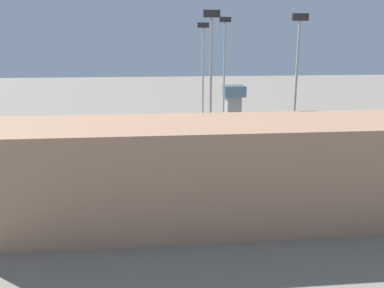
# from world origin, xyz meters

# --- Properties ---
(ground_plane) EXTENTS (400.00, 400.00, 0.00)m
(ground_plane) POSITION_xyz_m (0.00, 0.00, 0.00)
(ground_plane) COLOR gray
(track_bed_0) EXTENTS (140.00, 2.80, 0.12)m
(track_bed_0) POSITION_xyz_m (0.00, -12.50, 0.06)
(track_bed_0) COLOR #4C443D
(track_bed_0) RESTS_ON ground_plane
(track_bed_1) EXTENTS (140.00, 2.80, 0.12)m
(track_bed_1) POSITION_xyz_m (0.00, -7.50, 0.06)
(track_bed_1) COLOR #4C443D
(track_bed_1) RESTS_ON ground_plane
(track_bed_2) EXTENTS (140.00, 2.80, 0.12)m
(track_bed_2) POSITION_xyz_m (0.00, -2.50, 0.06)
(track_bed_2) COLOR #3D3833
(track_bed_2) RESTS_ON ground_plane
(track_bed_3) EXTENTS (140.00, 2.80, 0.12)m
(track_bed_3) POSITION_xyz_m (0.00, 2.50, 0.06)
(track_bed_3) COLOR #3D3833
(track_bed_3) RESTS_ON ground_plane
(track_bed_4) EXTENTS (140.00, 2.80, 0.12)m
(track_bed_4) POSITION_xyz_m (0.00, 7.50, 0.06)
(track_bed_4) COLOR #4C443D
(track_bed_4) RESTS_ON ground_plane
(track_bed_5) EXTENTS (140.00, 2.80, 0.12)m
(track_bed_5) POSITION_xyz_m (0.00, 12.50, 0.06)
(track_bed_5) COLOR #4C443D
(track_bed_5) RESTS_ON ground_plane
(train_on_track_0) EXTENTS (95.60, 3.00, 3.80)m
(train_on_track_0) POSITION_xyz_m (-11.82, -12.50, 2.02)
(train_on_track_0) COLOR silver
(train_on_track_0) RESTS_ON ground_plane
(train_on_track_2) EXTENTS (47.20, 3.00, 3.80)m
(train_on_track_2) POSITION_xyz_m (20.97, -2.50, 2.02)
(train_on_track_2) COLOR silver
(train_on_track_2) RESTS_ON ground_plane
(train_on_track_3) EXTENTS (95.60, 3.06, 5.00)m
(train_on_track_3) POSITION_xyz_m (4.87, 2.50, 2.60)
(train_on_track_3) COLOR #A8AAB2
(train_on_track_3) RESTS_ON ground_plane
(train_on_track_4) EXTENTS (47.20, 3.06, 5.00)m
(train_on_track_4) POSITION_xyz_m (17.15, 7.50, 2.62)
(train_on_track_4) COLOR #B7BABF
(train_on_track_4) RESTS_ON ground_plane
(train_on_track_1) EXTENTS (47.20, 3.00, 5.00)m
(train_on_track_1) POSITION_xyz_m (26.07, -7.50, 2.62)
(train_on_track_1) COLOR silver
(train_on_track_1) RESTS_ON ground_plane
(light_mast_0) EXTENTS (2.80, 0.70, 28.26)m
(light_mast_0) POSITION_xyz_m (-0.06, -15.22, 17.91)
(light_mast_0) COLOR #9EA0A5
(light_mast_0) RESTS_ON ground_plane
(light_mast_1) EXTENTS (2.80, 0.70, 28.98)m
(light_mast_1) POSITION_xyz_m (2.44, 14.70, 18.30)
(light_mast_1) COLOR #9EA0A5
(light_mast_1) RESTS_ON ground_plane
(light_mast_2) EXTENTS (2.80, 0.70, 29.56)m
(light_mast_2) POSITION_xyz_m (-5.31, -15.23, 18.62)
(light_mast_2) COLOR #9EA0A5
(light_mast_2) RESTS_ON ground_plane
(light_mast_3) EXTENTS (2.80, 0.70, 28.51)m
(light_mast_3) POSITION_xyz_m (-12.61, 15.15, 18.05)
(light_mast_3) COLOR #9EA0A5
(light_mast_3) RESTS_ON ground_plane
(maintenance_shed) EXTENTS (58.88, 14.45, 13.68)m
(maintenance_shed) POSITION_xyz_m (5.55, 32.84, 6.84)
(maintenance_shed) COLOR tan
(maintenance_shed) RESTS_ON ground_plane
(control_tower) EXTENTS (6.00, 6.00, 11.86)m
(control_tower) POSITION_xyz_m (-10.46, -28.00, 6.99)
(control_tower) COLOR gray
(control_tower) RESTS_ON ground_plane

